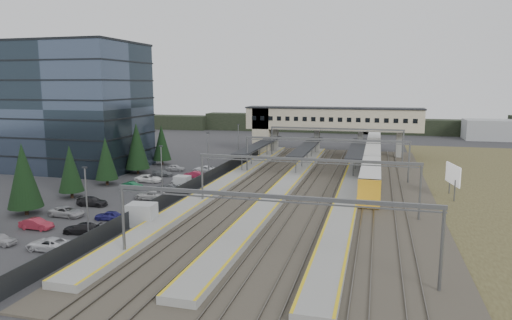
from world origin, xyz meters
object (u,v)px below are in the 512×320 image
(relay_cabin_near, at_px, (142,215))
(train, at_px, (372,158))
(office_building, at_px, (76,106))
(footbridge, at_px, (320,121))
(relay_cabin_far, at_px, (182,182))
(billboard, at_px, (453,175))

(relay_cabin_near, xyz_separation_m, train, (25.51, 44.65, 0.84))
(office_building, height_order, footbridge, office_building)
(relay_cabin_far, distance_m, footbridge, 45.19)
(relay_cabin_far, height_order, billboard, billboard)
(train, distance_m, billboard, 23.80)
(relay_cabin_far, xyz_separation_m, train, (28.81, 25.86, 1.10))
(train, bearing_deg, relay_cabin_far, -138.08)
(office_building, height_order, billboard, office_building)
(relay_cabin_far, relative_size, footbridge, 0.06)
(relay_cabin_far, bearing_deg, footbridge, 68.31)
(office_building, relative_size, relay_cabin_far, 10.36)
(office_building, bearing_deg, footbridge, 34.47)
(billboard, bearing_deg, train, 119.25)
(relay_cabin_far, height_order, footbridge, footbridge)
(office_building, height_order, relay_cabin_near, office_building)
(office_building, distance_m, relay_cabin_near, 44.33)
(footbridge, bearing_deg, office_building, -145.53)
(relay_cabin_far, bearing_deg, relay_cabin_near, -80.04)
(relay_cabin_far, distance_m, billboard, 40.81)
(office_building, xyz_separation_m, train, (56.00, 14.36, -10.03))
(office_building, xyz_separation_m, relay_cabin_near, (30.49, -30.29, -10.87))
(relay_cabin_near, relative_size, train, 0.05)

